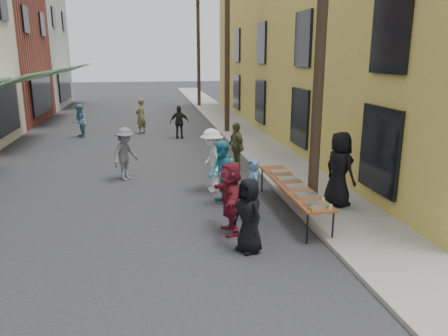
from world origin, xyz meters
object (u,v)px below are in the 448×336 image
object	(u,v)px
utility_pole_near	(321,30)
utility_pole_far	(198,47)
utility_pole_mid	(227,43)
server	(339,169)
guest_front_a	(249,215)
serving_table	(292,186)
catering_tray_sausage	(317,205)
guest_front_c	(222,173)

from	to	relation	value
utility_pole_near	utility_pole_far	size ratio (longest dim) A/B	1.00
utility_pole_mid	server	xyz separation A→B (m)	(0.79, -11.77, -3.42)
utility_pole_far	guest_front_a	distance (m)	26.24
serving_table	server	xyz separation A→B (m)	(1.29, 0.11, 0.37)
catering_tray_sausage	guest_front_c	xyz separation A→B (m)	(-1.66, 2.58, 0.09)
utility_pole_far	catering_tray_sausage	distance (m)	25.81
guest_front_c	utility_pole_far	bearing A→B (deg)	163.13
serving_table	utility_pole_far	bearing A→B (deg)	88.80
utility_pole_near	utility_pole_mid	bearing A→B (deg)	90.00
utility_pole_mid	serving_table	bearing A→B (deg)	-92.41
utility_pole_near	utility_pole_far	world-z (taller)	same
serving_table	guest_front_c	world-z (taller)	guest_front_c
utility_pole_far	catering_tray_sausage	size ratio (longest dim) A/B	18.00
utility_pole_mid	guest_front_a	distance (m)	14.53
utility_pole_mid	server	distance (m)	12.29
utility_pole_far	guest_front_a	world-z (taller)	utility_pole_far
utility_pole_near	utility_pole_mid	world-z (taller)	same
server	catering_tray_sausage	bearing A→B (deg)	124.70
utility_pole_mid	catering_tray_sausage	xyz separation A→B (m)	(-0.50, -13.53, -3.71)
guest_front_a	guest_front_c	size ratio (longest dim) A/B	0.89
utility_pole_mid	utility_pole_far	distance (m)	12.00
server	utility_pole_near	bearing A→B (deg)	86.89
utility_pole_mid	catering_tray_sausage	size ratio (longest dim) A/B	18.00
serving_table	guest_front_c	xyz separation A→B (m)	(-1.66, 0.93, 0.17)
utility_pole_mid	catering_tray_sausage	distance (m)	14.04
utility_pole_far	serving_table	distance (m)	24.19
utility_pole_mid	guest_front_c	distance (m)	11.73
server	utility_pole_mid	bearing A→B (deg)	-15.06
utility_pole_near	guest_front_a	size ratio (longest dim) A/B	5.74
utility_pole_mid	server	bearing A→B (deg)	-86.14
utility_pole_mid	guest_front_a	xyz separation A→B (m)	(-2.11, -13.89, -3.72)
guest_front_a	guest_front_c	world-z (taller)	guest_front_c
utility_pole_mid	guest_front_c	bearing A→B (deg)	-101.17
utility_pole_near	catering_tray_sausage	size ratio (longest dim) A/B	18.00
utility_pole_far	catering_tray_sausage	world-z (taller)	utility_pole_far
utility_pole_near	utility_pole_mid	distance (m)	12.00
utility_pole_far	guest_front_c	bearing A→B (deg)	-95.38
catering_tray_sausage	guest_front_c	bearing A→B (deg)	122.75
utility_pole_far	utility_pole_mid	bearing A→B (deg)	-90.00
serving_table	utility_pole_mid	bearing A→B (deg)	87.59
guest_front_c	utility_pole_mid	bearing A→B (deg)	157.34
utility_pole_mid	guest_front_a	size ratio (longest dim) A/B	5.74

